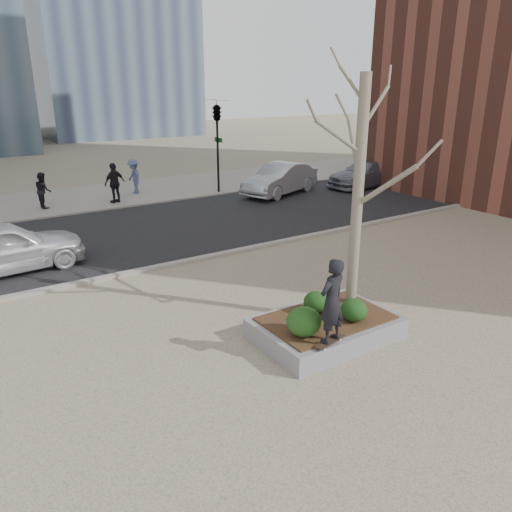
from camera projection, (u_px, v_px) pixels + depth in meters
ground at (288, 350)px, 10.41m from camera, size 120.00×120.00×0.00m
street at (125, 234)px, 18.30m from camera, size 60.00×8.00×0.02m
far_sidewalk at (75, 199)px, 23.82m from camera, size 60.00×6.00×0.02m
planter at (325, 328)px, 10.85m from camera, size 3.00×2.00×0.45m
planter_mulch at (326, 318)px, 10.77m from camera, size 2.70×1.70×0.04m
sycamore_tree at (360, 158)px, 10.43m from camera, size 2.80×2.80×6.60m
shrub_left at (304, 322)px, 9.91m from camera, size 0.70×0.70×0.60m
shrub_middle at (316, 302)px, 10.95m from camera, size 0.55×0.55×0.47m
shrub_right at (354, 310)px, 10.54m from camera, size 0.57×0.57×0.49m
skateboard at (330, 342)px, 9.73m from camera, size 0.81×0.38×0.08m
skateboarder at (332, 301)px, 9.43m from camera, size 0.69×0.52×1.69m
police_car at (3, 247)px, 14.38m from camera, size 4.56×2.10×1.51m
car_silver at (280, 179)px, 24.55m from camera, size 4.84×3.04×1.50m
car_third at (366, 174)px, 26.42m from camera, size 4.74×2.12×1.35m
pedestrian_a at (43, 190)px, 21.82m from camera, size 0.63×0.79×1.57m
pedestrian_b at (134, 176)px, 24.66m from camera, size 0.67×1.12×1.70m
pedestrian_c at (115, 183)px, 22.72m from camera, size 1.16×0.77×1.82m
traffic_light_far at (218, 147)px, 24.56m from camera, size 0.60×2.48×4.50m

